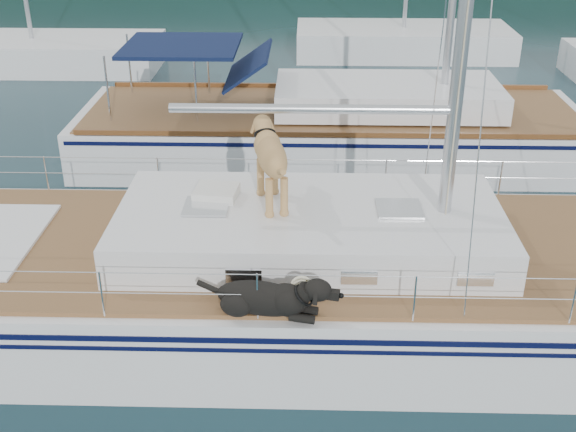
{
  "coord_description": "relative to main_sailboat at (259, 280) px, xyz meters",
  "views": [
    {
      "loc": [
        0.74,
        -8.74,
        6.03
      ],
      "look_at": [
        0.5,
        0.2,
        1.6
      ],
      "focal_mm": 45.0,
      "sensor_mm": 36.0,
      "label": 1
    }
  ],
  "objects": [
    {
      "name": "main_sailboat",
      "position": [
        0.0,
        0.0,
        0.0
      ],
      "size": [
        12.0,
        3.92,
        14.01
      ],
      "color": "white",
      "rests_on": "ground"
    },
    {
      "name": "ground",
      "position": [
        -0.09,
        0.01,
        -0.68
      ],
      "size": [
        120.0,
        120.0,
        0.0
      ],
      "primitive_type": "plane",
      "color": "black",
      "rests_on": "ground"
    },
    {
      "name": "bg_boat_center",
      "position": [
        3.91,
        16.01,
        -0.23
      ],
      "size": [
        7.2,
        3.0,
        11.65
      ],
      "color": "white",
      "rests_on": "ground"
    },
    {
      "name": "neighbor_sailboat",
      "position": [
        1.31,
        6.43,
        -0.06
      ],
      "size": [
        11.0,
        3.5,
        13.3
      ],
      "color": "white",
      "rests_on": "ground"
    },
    {
      "name": "bg_boat_west",
      "position": [
        -8.09,
        14.01,
        -0.24
      ],
      "size": [
        8.0,
        3.0,
        11.65
      ],
      "color": "white",
      "rests_on": "ground"
    }
  ]
}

